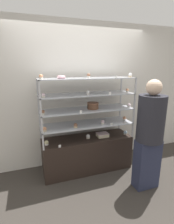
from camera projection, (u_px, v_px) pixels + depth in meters
ground_plane at (87, 168)px, 3.23m from camera, size 20.00×20.00×0.00m
back_wall at (80, 96)px, 3.26m from camera, size 8.00×0.05×2.60m
display_base at (87, 153)px, 3.15m from camera, size 1.56×0.49×0.61m
display_riser_lower at (87, 124)px, 3.01m from camera, size 1.56×0.49×0.26m
display_riser_middle at (87, 110)px, 2.95m from camera, size 1.56×0.49×0.26m
display_riser_upper at (87, 95)px, 2.88m from camera, size 1.56×0.49×0.26m
display_riser_top at (87, 79)px, 2.81m from camera, size 1.56×0.49×0.26m
layer_cake_centerpiece at (93, 106)px, 2.94m from camera, size 0.20×0.20×0.11m
sheet_cake_frosted at (102, 135)px, 3.12m from camera, size 0.20×0.15×0.07m
cupcake_0 at (47, 143)px, 2.79m from camera, size 0.07×0.07×0.08m
cupcake_1 at (88, 137)px, 3.03m from camera, size 0.07×0.07×0.08m
cupcake_2 at (125, 133)px, 3.21m from camera, size 0.07×0.07×0.08m
price_tag_0 at (60, 146)px, 2.70m from camera, size 0.04×0.00×0.04m
cupcake_3 at (45, 129)px, 2.65m from camera, size 0.06×0.06×0.07m
cupcake_4 at (76, 125)px, 2.81m from camera, size 0.06×0.06×0.07m
cupcake_5 at (103, 122)px, 2.99m from camera, size 0.06×0.06×0.07m
cupcake_6 at (124, 118)px, 3.19m from camera, size 0.06×0.06×0.07m
price_tag_1 at (112, 124)px, 2.91m from camera, size 0.04×0.00×0.04m
cupcake_7 at (43, 112)px, 2.61m from camera, size 0.06×0.06×0.07m
cupcake_8 at (129, 106)px, 3.05m from camera, size 0.06×0.06×0.07m
price_tag_2 at (81, 112)px, 2.68m from camera, size 0.04×0.00×0.04m
cupcake_9 at (43, 95)px, 2.52m from camera, size 0.05×0.05×0.07m
cupcake_10 at (88, 92)px, 2.80m from camera, size 0.05×0.05×0.07m
cupcake_11 at (127, 90)px, 3.04m from camera, size 0.05×0.05×0.07m
price_tag_3 at (110, 93)px, 2.76m from camera, size 0.04×0.00×0.04m
cupcake_12 at (41, 77)px, 2.50m from camera, size 0.06×0.06×0.07m
cupcake_13 at (89, 76)px, 2.76m from camera, size 0.06×0.06×0.07m
cupcake_14 at (130, 75)px, 2.93m from camera, size 0.06×0.06×0.07m
price_tag_4 at (116, 77)px, 2.73m from camera, size 0.04×0.00×0.04m
donut_glazed at (61, 77)px, 2.66m from camera, size 0.13×0.13×0.04m
customer_figure at (150, 133)px, 2.54m from camera, size 0.39×0.39×1.66m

